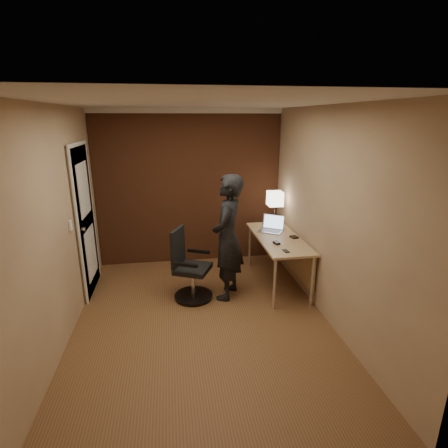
{
  "coord_description": "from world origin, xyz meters",
  "views": [
    {
      "loc": [
        -0.31,
        -3.68,
        2.36
      ],
      "look_at": [
        0.35,
        0.55,
        1.05
      ],
      "focal_mm": 28.0,
      "sensor_mm": 36.0,
      "label": 1
    }
  ],
  "objects": [
    {
      "name": "wallet",
      "position": [
        1.39,
        0.77,
        0.74
      ],
      "size": [
        0.11,
        0.13,
        0.02
      ],
      "primitive_type": "cube",
      "rotation": [
        0.0,
        0.0,
        0.24
      ],
      "color": "black",
      "rests_on": "desk"
    },
    {
      "name": "mouse",
      "position": [
        1.07,
        0.57,
        0.75
      ],
      "size": [
        0.08,
        0.11,
        0.03
      ],
      "primitive_type": "cube",
      "rotation": [
        0.0,
        0.0,
        0.26
      ],
      "color": "black",
      "rests_on": "desk"
    },
    {
      "name": "desk_lamp",
      "position": [
        1.29,
        1.42,
        1.15
      ],
      "size": [
        0.22,
        0.22,
        0.54
      ],
      "color": "silver",
      "rests_on": "desk"
    },
    {
      "name": "phone",
      "position": [
        1.11,
        0.29,
        0.73
      ],
      "size": [
        0.07,
        0.12,
        0.01
      ],
      "primitive_type": "cube",
      "rotation": [
        0.0,
        0.0,
        0.12
      ],
      "color": "black",
      "rests_on": "desk"
    },
    {
      "name": "laptop",
      "position": [
        1.17,
        1.13,
        0.79
      ],
      "size": [
        0.42,
        0.4,
        0.23
      ],
      "color": "silver",
      "rests_on": "desk"
    },
    {
      "name": "person",
      "position": [
        0.41,
        0.6,
        0.84
      ],
      "size": [
        0.62,
        0.73,
        1.68
      ],
      "primitive_type": "imported",
      "rotation": [
        0.0,
        0.0,
        -2.0
      ],
      "color": "black",
      "rests_on": "ground"
    },
    {
      "name": "office_chair",
      "position": [
        -0.12,
        0.62,
        0.42
      ],
      "size": [
        0.57,
        0.61,
        0.95
      ],
      "color": "black",
      "rests_on": "ground"
    },
    {
      "name": "desk",
      "position": [
        1.25,
        0.84,
        0.6
      ],
      "size": [
        0.6,
        1.5,
        0.73
      ],
      "color": "tan",
      "rests_on": "ground"
    },
    {
      "name": "room",
      "position": [
        -0.27,
        1.54,
        1.37
      ],
      "size": [
        4.0,
        4.0,
        4.0
      ],
      "color": "brown",
      "rests_on": "ground"
    }
  ]
}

